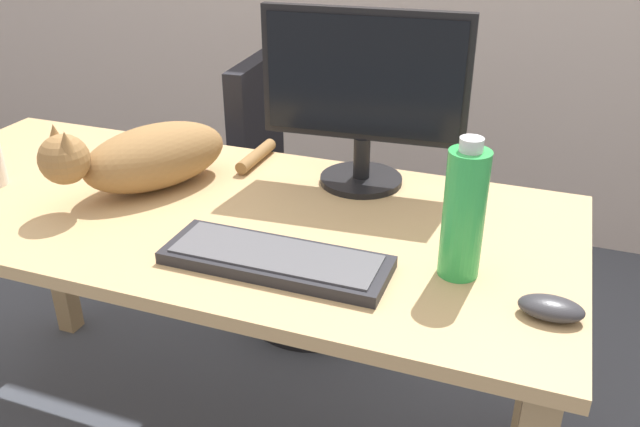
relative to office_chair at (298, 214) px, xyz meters
The scene contains 7 objects.
desk 0.73m from the office_chair, 85.43° to the right, with size 1.65×0.72×0.74m.
office_chair is the anchor object (origin of this frame).
monitor 0.81m from the office_chair, 51.32° to the right, with size 0.48×0.20×0.41m.
keyboard 0.99m from the office_chair, 70.30° to the right, with size 0.44×0.15×0.03m.
cat 0.78m from the office_chair, 100.45° to the right, with size 0.34×0.54×0.20m.
computer_mouse 1.23m from the office_chair, 46.42° to the right, with size 0.11×0.06×0.04m, color #333338.
spray_bottle 1.11m from the office_chair, 50.16° to the right, with size 0.08×0.08×0.27m.
Camera 1 is at (0.71, -1.16, 1.41)m, focal length 36.98 mm.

